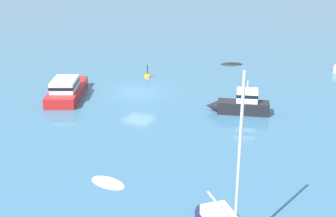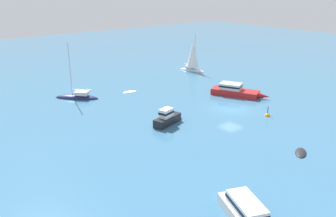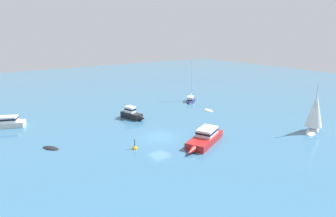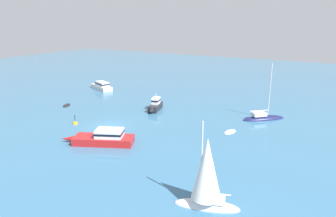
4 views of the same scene
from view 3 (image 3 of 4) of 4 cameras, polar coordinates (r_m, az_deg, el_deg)
name	(u,v)px [view 3 (image 3 of 4)]	position (r m, az deg, el deg)	size (l,w,h in m)	color
ground_plane	(160,137)	(37.36, -1.66, -5.75)	(160.00, 160.00, 0.00)	teal
skiff	(51,148)	(36.65, -22.19, -7.34)	(2.52, 2.06, 0.41)	black
sloop	(191,100)	(56.90, 4.55, 1.64)	(5.42, 5.60, 8.22)	#191E4C
cabin_cruiser	(132,114)	(45.32, -7.06, -1.12)	(4.79, 2.32, 2.57)	black
launch	(2,123)	(47.35, -30.03, -2.46)	(4.05, 7.14, 1.55)	silver
cabin_cruiser_1	(205,138)	(35.67, 7.31, -5.73)	(4.90, 8.01, 1.70)	#B21E1E
ketch	(315,115)	(43.54, 27.03, -1.14)	(2.81, 5.06, 7.07)	white
rib	(208,110)	(50.35, 8.00, -0.36)	(2.27, 1.37, 0.33)	white
channel_buoy	(135,149)	(34.12, -6.59, -7.90)	(0.65, 0.65, 1.50)	orange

